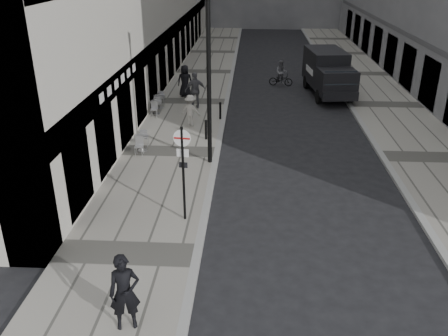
{
  "coord_description": "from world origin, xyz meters",
  "views": [
    {
      "loc": [
        1.43,
        -8.37,
        7.83
      ],
      "look_at": [
        0.58,
        5.86,
        1.4
      ],
      "focal_mm": 38.0,
      "sensor_mm": 36.0,
      "label": 1
    }
  ],
  "objects_px": {
    "sign_post": "(183,161)",
    "lamppost": "(209,72)",
    "panel_van": "(328,71)",
    "walking_man": "(125,292)",
    "cyclist": "(281,76)"
  },
  "relations": [
    {
      "from": "panel_van",
      "to": "cyclist",
      "type": "distance_m",
      "value": 3.42
    },
    {
      "from": "lamppost",
      "to": "panel_van",
      "type": "distance_m",
      "value": 12.86
    },
    {
      "from": "sign_post",
      "to": "cyclist",
      "type": "relative_size",
      "value": 1.89
    },
    {
      "from": "walking_man",
      "to": "cyclist",
      "type": "xyz_separation_m",
      "value": [
        4.56,
        22.43,
        -0.41
      ]
    },
    {
      "from": "walking_man",
      "to": "cyclist",
      "type": "relative_size",
      "value": 1.14
    },
    {
      "from": "sign_post",
      "to": "cyclist",
      "type": "xyz_separation_m",
      "value": [
        3.91,
        17.59,
        -1.47
      ]
    },
    {
      "from": "walking_man",
      "to": "lamppost",
      "type": "height_order",
      "value": "lamppost"
    },
    {
      "from": "walking_man",
      "to": "sign_post",
      "type": "xyz_separation_m",
      "value": [
        0.65,
        4.85,
        1.06
      ]
    },
    {
      "from": "lamppost",
      "to": "cyclist",
      "type": "bearing_deg",
      "value": 74.9
    },
    {
      "from": "panel_van",
      "to": "cyclist",
      "type": "relative_size",
      "value": 3.45
    },
    {
      "from": "lamppost",
      "to": "panel_van",
      "type": "bearing_deg",
      "value": 60.72
    },
    {
      "from": "walking_man",
      "to": "panel_van",
      "type": "relative_size",
      "value": 0.33
    },
    {
      "from": "sign_post",
      "to": "panel_van",
      "type": "distance_m",
      "value": 16.96
    },
    {
      "from": "sign_post",
      "to": "lamppost",
      "type": "distance_m",
      "value": 4.91
    },
    {
      "from": "walking_man",
      "to": "lamppost",
      "type": "distance_m",
      "value": 9.89
    }
  ]
}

